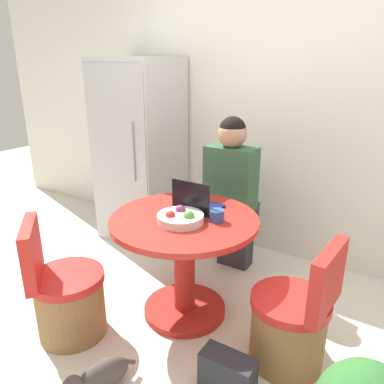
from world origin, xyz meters
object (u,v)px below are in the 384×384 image
Objects in this scene: chair_right_side at (292,324)px; person_seated at (233,188)px; chair_near_left_corner at (67,298)px; cat at (99,376)px; handbag at (227,376)px; fruit_bowl at (181,218)px; laptop at (197,204)px; dining_table at (184,252)px; refrigerator at (140,152)px.

person_seated is at bearing -130.12° from chair_right_side.
chair_near_left_corner is 0.59m from cat.
handbag is at bearing 140.04° from cat.
fruit_bowl is 1.01× the size of handbag.
chair_right_side is 0.98m from laptop.
dining_table is at bearing 140.94° from handbag.
cat is (-0.02, -0.99, -0.70)m from laptop.
dining_table is 1.22× the size of chair_near_left_corner.
refrigerator reaches higher than dining_table.
fruit_bowl is at bearing 91.43° from person_seated.
person_seated reaches higher than fruit_bowl.
laptop reaches higher than dining_table.
chair_right_side is 2.72× the size of fruit_bowl.
person_seated reaches higher than chair_near_left_corner.
chair_right_side is at bearing 63.63° from handbag.
laptop is at bearing -33.32° from refrigerator.
fruit_bowl is at bearing -84.34° from chair_right_side.
fruit_bowl is (0.02, -0.80, 0.03)m from person_seated.
person_seated is (-0.80, 0.78, 0.48)m from chair_right_side.
laptop is at bearing 132.79° from handbag.
refrigerator is 2.18m from cat.
chair_right_side reaches higher than handbag.
refrigerator reaches higher than cat.
chair_right_side is at bearing 164.62° from laptop.
cat is (-0.82, -0.77, -0.17)m from chair_right_side.
refrigerator is at bearing -111.98° from chair_right_side.
laptop is (-0.80, 0.22, 0.53)m from chair_right_side.
chair_near_left_corner is at bearing -94.46° from cat.
chair_near_left_corner is at bearing -131.77° from dining_table.
chair_near_left_corner is 1.14m from handbag.
laptop is (1.10, -0.72, -0.09)m from refrigerator.
laptop reaches higher than fruit_bowl.
handbag reaches higher than cat.
chair_near_left_corner is (-0.53, -0.60, -0.22)m from dining_table.
person_seated is 4.48× the size of handbag.
refrigerator is at bearing -8.29° from person_seated.
dining_table is 0.83m from chair_near_left_corner.
chair_near_left_corner reaches higher than handbag.
person_seated is 1.69m from cat.
chair_near_left_corner reaches higher than cat.
chair_right_side is at bearing -4.44° from dining_table.
dining_table is 3.31× the size of fruit_bowl.
refrigerator is at bearing 139.51° from fruit_bowl.
person_seated is (0.54, 1.32, 0.48)m from chair_near_left_corner.
chair_right_side is 0.49m from handbag.
cat is 1.37× the size of handbag.
fruit_bowl is at bearing -40.49° from refrigerator.
person_seated is at bearing -70.44° from chair_near_left_corner.
handbag is (0.57, -0.40, -0.66)m from fruit_bowl.
refrigerator is 2.21m from chair_right_side.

